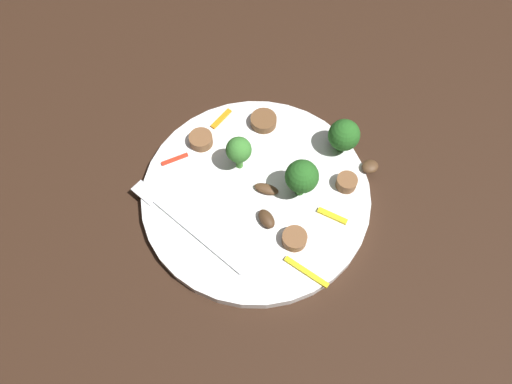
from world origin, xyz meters
The scene contains 17 objects.
ground_plane centered at (0.00, 0.00, 0.00)m, with size 1.40×1.40×0.00m, color black.
plate centered at (0.00, 0.00, 0.01)m, with size 0.29×0.29×0.02m, color white.
fork centered at (0.06, 0.08, 0.02)m, with size 0.18×0.05×0.00m.
broccoli_floret_0 centered at (-0.07, -0.11, 0.05)m, with size 0.04×0.04×0.05m.
broccoli_floret_1 centered at (0.04, -0.02, 0.05)m, with size 0.03×0.03×0.05m.
broccoli_floret_2 centered at (-0.05, -0.03, 0.05)m, with size 0.04×0.04×0.06m.
sausage_slice_0 centered at (-0.09, -0.06, 0.02)m, with size 0.03×0.03×0.02m, color brown.
sausage_slice_1 centered at (-0.07, 0.04, 0.02)m, with size 0.03×0.03×0.01m, color brown.
sausage_slice_2 centered at (0.10, -0.03, 0.02)m, with size 0.03×0.03×0.01m, color brown.
sausage_slice_3 centered at (0.04, -0.10, 0.02)m, with size 0.04×0.04×0.01m, color brown.
mushroom_0 centered at (-0.01, -0.01, 0.02)m, with size 0.03×0.01×0.01m, color #4C331E.
mushroom_1 centered at (-0.03, 0.03, 0.02)m, with size 0.03×0.02×0.01m, color #422B19.
mushroom_2 centered at (-0.11, -0.10, 0.02)m, with size 0.02×0.02×0.01m, color #4C331E.
pepper_strip_0 centered at (-0.10, 0.06, 0.02)m, with size 0.06×0.01×0.00m, color yellow.
pepper_strip_1 centered at (0.12, 0.01, 0.02)m, with size 0.04×0.00×0.00m, color red.
pepper_strip_2 centered at (0.10, -0.08, 0.02)m, with size 0.04×0.01×0.00m, color orange.
pepper_strip_3 centered at (-0.10, -0.02, 0.02)m, with size 0.04×0.01×0.00m, color yellow.
Camera 1 is at (-0.14, 0.26, 0.56)m, focal length 34.57 mm.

